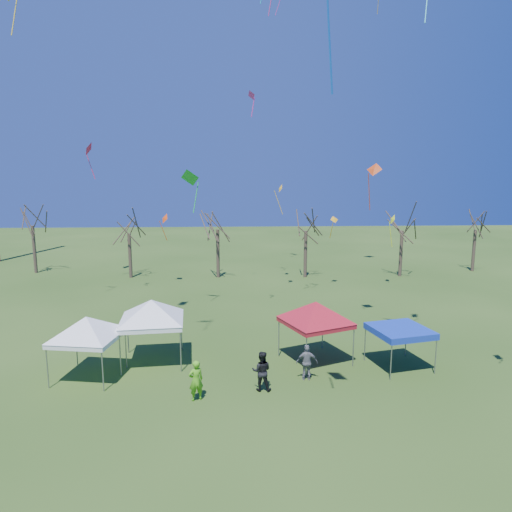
{
  "coord_description": "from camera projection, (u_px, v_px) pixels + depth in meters",
  "views": [
    {
      "loc": [
        -0.88,
        -18.82,
        9.54
      ],
      "look_at": [
        0.22,
        3.0,
        5.76
      ],
      "focal_mm": 32.0,
      "sensor_mm": 36.0,
      "label": 1
    }
  ],
  "objects": [
    {
      "name": "ground",
      "position": [
        254.0,
        395.0,
        20.2
      ],
      "size": [
        140.0,
        140.0,
        0.0
      ],
      "primitive_type": "plane",
      "color": "#294716",
      "rests_on": "ground"
    },
    {
      "name": "kite_12",
      "position": [
        392.0,
        220.0,
        38.98
      ],
      "size": [
        0.44,
        0.94,
        2.9
      ],
      "rotation": [
        0.0,
        0.0,
        4.76
      ],
      "color": "#DFF319",
      "rests_on": "ground"
    },
    {
      "name": "tree_1",
      "position": [
        128.0,
        218.0,
        42.93
      ],
      "size": [
        3.42,
        3.42,
        7.54
      ],
      "color": "#3D2D21",
      "rests_on": "ground"
    },
    {
      "name": "tree_3",
      "position": [
        306.0,
        214.0,
        43.12
      ],
      "size": [
        3.59,
        3.59,
        7.91
      ],
      "color": "#3D2D21",
      "rests_on": "ground"
    },
    {
      "name": "tent_white_mid",
      "position": [
        151.0,
        304.0,
        23.35
      ],
      "size": [
        4.37,
        4.37,
        3.87
      ],
      "rotation": [
        0.0,
        0.0,
        0.1
      ],
      "color": "gray",
      "rests_on": "ground"
    },
    {
      "name": "tent_white_west",
      "position": [
        86.0,
        321.0,
        21.54
      ],
      "size": [
        3.94,
        3.94,
        3.52
      ],
      "rotation": [
        0.0,
        0.0,
        -0.17
      ],
      "color": "gray",
      "rests_on": "ground"
    },
    {
      "name": "tree_2",
      "position": [
        217.0,
        212.0,
        43.0
      ],
      "size": [
        3.71,
        3.71,
        8.18
      ],
      "color": "#3D2D21",
      "rests_on": "ground"
    },
    {
      "name": "kite_2",
      "position": [
        88.0,
        149.0,
        41.53
      ],
      "size": [
        0.74,
        1.38,
        3.39
      ],
      "rotation": [
        0.0,
        0.0,
        4.68
      ],
      "color": "red",
      "rests_on": "ground"
    },
    {
      "name": "tree_4",
      "position": [
        403.0,
        214.0,
        43.54
      ],
      "size": [
        3.58,
        3.58,
        7.89
      ],
      "color": "#3D2D21",
      "rests_on": "ground"
    },
    {
      "name": "kite_19",
      "position": [
        334.0,
        220.0,
        38.76
      ],
      "size": [
        0.85,
        0.7,
        1.93
      ],
      "rotation": [
        0.0,
        0.0,
        0.3
      ],
      "color": "orange",
      "rests_on": "ground"
    },
    {
      "name": "kite_13",
      "position": [
        164.0,
        219.0,
        39.75
      ],
      "size": [
        0.97,
        1.08,
        2.46
      ],
      "rotation": [
        0.0,
        0.0,
        5.31
      ],
      "color": "#E8430C",
      "rests_on": "ground"
    },
    {
      "name": "kite_17",
      "position": [
        374.0,
        170.0,
        27.92
      ],
      "size": [
        1.16,
        1.08,
        2.96
      ],
      "rotation": [
        0.0,
        0.0,
        5.66
      ],
      "color": "#C63D12",
      "rests_on": "ground"
    },
    {
      "name": "kite_18",
      "position": [
        252.0,
        96.0,
        28.18
      ],
      "size": [
        0.68,
        0.73,
        1.63
      ],
      "rotation": [
        0.0,
        0.0,
        2.22
      ],
      "color": "#D22E8F",
      "rests_on": "ground"
    },
    {
      "name": "tent_red",
      "position": [
        316.0,
        306.0,
        23.45
      ],
      "size": [
        3.92,
        3.92,
        3.73
      ],
      "rotation": [
        0.0,
        0.0,
        0.4
      ],
      "color": "gray",
      "rests_on": "ground"
    },
    {
      "name": "person_dark",
      "position": [
        262.0,
        371.0,
        20.55
      ],
      "size": [
        0.98,
        0.81,
        1.84
      ],
      "primitive_type": "imported",
      "rotation": [
        0.0,
        0.0,
        3.01
      ],
      "color": "black",
      "rests_on": "ground"
    },
    {
      "name": "kite_22",
      "position": [
        280.0,
        190.0,
        40.32
      ],
      "size": [
        0.84,
        0.94,
        2.72
      ],
      "rotation": [
        0.0,
        0.0,
        4.97
      ],
      "color": "#F2AD19",
      "rests_on": "ground"
    },
    {
      "name": "tree_5",
      "position": [
        477.0,
        215.0,
        46.04
      ],
      "size": [
        3.39,
        3.39,
        7.46
      ],
      "color": "#3D2D21",
      "rests_on": "ground"
    },
    {
      "name": "person_grey",
      "position": [
        307.0,
        362.0,
        21.63
      ],
      "size": [
        1.05,
        0.5,
        1.74
      ],
      "primitive_type": "imported",
      "rotation": [
        0.0,
        0.0,
        3.07
      ],
      "color": "slate",
      "rests_on": "ground"
    },
    {
      "name": "kite_11",
      "position": [
        190.0,
        177.0,
        31.31
      ],
      "size": [
        1.66,
        1.41,
        3.03
      ],
      "rotation": [
        0.0,
        0.0,
        2.72
      ],
      "color": "green",
      "rests_on": "ground"
    },
    {
      "name": "tree_0",
      "position": [
        31.0,
        209.0,
        45.01
      ],
      "size": [
        3.83,
        3.83,
        8.44
      ],
      "color": "#3D2D21",
      "rests_on": "ground"
    },
    {
      "name": "person_green",
      "position": [
        196.0,
        380.0,
        19.65
      ],
      "size": [
        0.77,
        0.66,
        1.8
      ],
      "primitive_type": "imported",
      "rotation": [
        0.0,
        0.0,
        3.57
      ],
      "color": "#57B51D",
      "rests_on": "ground"
    },
    {
      "name": "tent_blue",
      "position": [
        400.0,
        331.0,
        22.89
      ],
      "size": [
        3.17,
        3.17,
        2.08
      ],
      "rotation": [
        0.0,
        0.0,
        0.23
      ],
      "color": "gray",
      "rests_on": "ground"
    }
  ]
}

